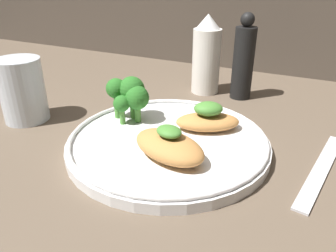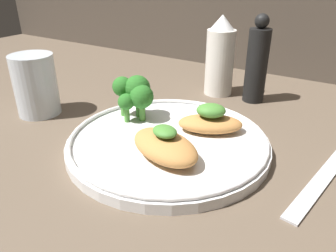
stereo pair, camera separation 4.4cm
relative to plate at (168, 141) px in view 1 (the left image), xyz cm
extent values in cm
cube|color=brown|center=(0.00, 0.00, -1.49)|extent=(180.00, 180.00, 1.00)
cylinder|color=white|center=(0.00, 0.00, -0.29)|extent=(27.85, 27.85, 1.40)
torus|color=white|center=(0.00, 0.00, 0.71)|extent=(27.25, 27.25, 0.60)
ellipsoid|color=#BC7F42|center=(2.13, -4.12, 1.88)|extent=(11.72, 9.09, 2.95)
ellipsoid|color=#478433|center=(2.13, -4.12, 3.98)|extent=(4.11, 3.69, 1.24)
ellipsoid|color=#BC7F42|center=(3.83, 5.31, 1.55)|extent=(10.45, 8.66, 2.29)
ellipsoid|color=#478433|center=(3.83, 5.31, 3.63)|extent=(5.20, 4.85, 1.87)
cylinder|color=#4C8E38|center=(-6.59, 3.03, 1.73)|extent=(0.97, 0.97, 2.65)
sphere|color=#286B23|center=(-6.59, 3.03, 4.33)|extent=(3.63, 3.63, 3.63)
cylinder|color=#4C8E38|center=(-7.98, 3.90, 2.07)|extent=(0.84, 0.84, 3.32)
sphere|color=#286B23|center=(-7.98, 3.90, 5.12)|extent=(3.98, 3.98, 3.98)
cylinder|color=#4C8E38|center=(-10.21, 3.01, 2.28)|extent=(1.00, 1.00, 3.74)
sphere|color=#286B23|center=(-10.21, 3.01, 5.23)|extent=(3.10, 3.10, 3.10)
cylinder|color=#4C8E38|center=(-8.29, 1.39, 1.61)|extent=(0.83, 0.83, 2.40)
sphere|color=#286B23|center=(-8.29, 1.39, 3.68)|extent=(2.50, 2.50, 2.50)
cylinder|color=white|center=(-3.20, 23.61, 5.17)|extent=(5.38, 5.38, 12.32)
cone|color=white|center=(-3.20, 23.61, 12.69)|extent=(4.57, 4.57, 2.71)
cylinder|color=black|center=(3.99, 23.61, 5.61)|extent=(3.86, 3.86, 13.21)
sphere|color=black|center=(3.99, 23.61, 13.47)|extent=(2.51, 2.51, 2.51)
cylinder|color=silver|center=(-25.05, -1.62, 4.09)|extent=(7.04, 7.04, 10.16)
cube|color=silver|center=(19.69, 3.40, -0.69)|extent=(4.95, 19.50, 0.60)
camera|label=1|loc=(17.34, -35.80, 22.15)|focal=35.00mm
camera|label=2|loc=(21.21, -33.65, 22.15)|focal=35.00mm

